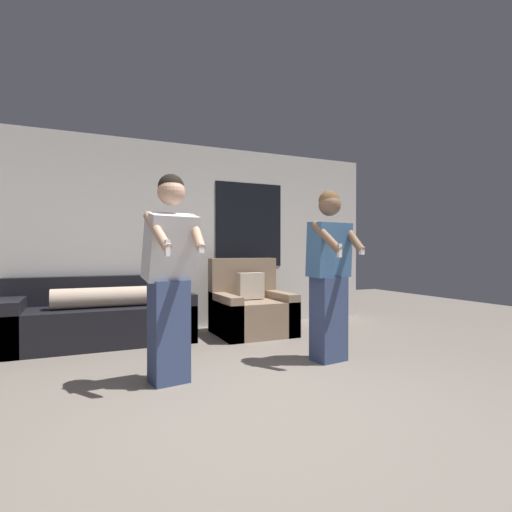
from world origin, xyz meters
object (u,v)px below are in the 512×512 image
(person_left, at_px, (170,275))
(couch, at_px, (101,318))
(armchair, at_px, (251,309))
(person_right, at_px, (329,274))

(person_left, bearing_deg, couch, 104.20)
(couch, height_order, armchair, armchair)
(person_right, bearing_deg, couch, 139.43)
(armchair, bearing_deg, person_right, -82.92)
(armchair, relative_size, person_left, 0.58)
(couch, bearing_deg, person_left, -75.80)
(armchair, distance_m, person_right, 1.70)
(armchair, bearing_deg, person_left, -131.86)
(armchair, height_order, person_left, person_left)
(armchair, xyz_separation_m, person_right, (0.20, -1.59, 0.57))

